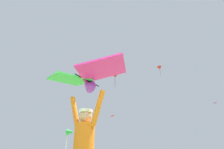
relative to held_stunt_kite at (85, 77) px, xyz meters
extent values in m
cylinder|color=orange|center=(0.02, 0.07, -1.12)|extent=(0.42, 0.42, 0.56)
sphere|color=tan|center=(0.02, 0.07, -0.73)|extent=(0.23, 0.23, 0.23)
cylinder|color=white|center=(0.02, 0.07, -0.63)|extent=(0.30, 0.30, 0.05)
cylinder|color=orange|center=(0.28, 0.00, -0.61)|extent=(0.29, 0.16, 0.62)
cylinder|color=orange|center=(-0.24, 0.15, -0.61)|extent=(0.29, 0.16, 0.62)
cylinder|color=black|center=(0.02, 0.07, -0.04)|extent=(0.21, 0.67, 0.02)
cube|color=#DB2393|center=(0.39, -0.14, 0.05)|extent=(0.91, 0.81, 0.20)
cube|color=green|center=(-0.40, 0.08, 0.05)|extent=(1.06, 1.05, 0.20)
cone|color=purple|center=(0.02, 0.07, -0.14)|extent=(0.29, 0.26, 0.24)
pyramid|color=purple|center=(7.87, 26.51, 6.46)|extent=(0.58, 0.57, 0.18)
cone|color=red|center=(0.59, 33.32, 16.62)|extent=(1.36, 1.30, 0.88)
cylinder|color=maroon|center=(0.59, 33.32, 15.62)|extent=(0.04, 0.04, 1.30)
cone|color=red|center=(-5.95, 22.12, 10.79)|extent=(1.40, 1.46, 1.21)
cylinder|color=maroon|center=(-5.95, 22.12, 9.57)|extent=(0.05, 0.05, 1.59)
pyramid|color=red|center=(-9.47, 31.97, 6.95)|extent=(0.90, 0.97, 0.48)
cone|color=green|center=(-2.32, 3.72, -0.38)|extent=(0.28, 0.24, 0.24)
camera|label=1|loc=(1.44, -2.89, -1.46)|focal=29.88mm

